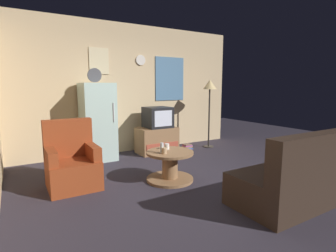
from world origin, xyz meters
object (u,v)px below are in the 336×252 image
at_px(coffee_table, 170,166).
at_px(mug_ceramic_tan, 164,151).
at_px(couch, 301,178).
at_px(crt_tv, 158,117).
at_px(armchair, 72,164).
at_px(book_stack, 187,147).
at_px(wine_glass, 162,148).
at_px(standing_lamp, 210,90).
at_px(fridge, 98,122).
at_px(mug_ceramic_white, 167,147).
at_px(tv_stand, 157,140).

relative_size(coffee_table, mug_ceramic_tan, 8.00).
bearing_deg(mug_ceramic_tan, couch, -51.26).
bearing_deg(crt_tv, mug_ceramic_tan, -115.59).
height_order(crt_tv, mug_ceramic_tan, crt_tv).
distance_m(armchair, book_stack, 2.82).
height_order(crt_tv, wine_glass, crt_tv).
relative_size(standing_lamp, mug_ceramic_tan, 17.67).
xyz_separation_m(fridge, mug_ceramic_white, (0.63, -1.58, -0.25)).
bearing_deg(coffee_table, book_stack, 47.23).
xyz_separation_m(fridge, couch, (1.59, -3.21, -0.44)).
height_order(crt_tv, standing_lamp, standing_lamp).
bearing_deg(book_stack, standing_lamp, 2.99).
height_order(fridge, wine_glass, fridge).
bearing_deg(coffee_table, couch, -56.49).
distance_m(tv_stand, mug_ceramic_white, 1.62).
xyz_separation_m(couch, book_stack, (0.33, 2.92, -0.24)).
bearing_deg(standing_lamp, book_stack, -177.01).
height_order(mug_ceramic_white, couch, couch).
bearing_deg(tv_stand, wine_glass, -115.85).
bearing_deg(mug_ceramic_white, couch, -59.46).
relative_size(couch, book_stack, 7.74).
bearing_deg(coffee_table, tv_stand, 68.31).
bearing_deg(mug_ceramic_white, coffee_table, -100.94).
height_order(standing_lamp, mug_ceramic_white, standing_lamp).
bearing_deg(couch, armchair, 139.35).
xyz_separation_m(coffee_table, wine_glass, (-0.14, -0.01, 0.30)).
relative_size(mug_ceramic_tan, book_stack, 0.41).
bearing_deg(book_stack, wine_glass, -135.60).
height_order(mug_ceramic_white, book_stack, mug_ceramic_white).
relative_size(coffee_table, wine_glass, 4.80).
height_order(crt_tv, mug_ceramic_white, crt_tv).
xyz_separation_m(fridge, armchair, (-0.74, -1.21, -0.42)).
bearing_deg(crt_tv, tv_stand, 177.69).
bearing_deg(mug_ceramic_tan, fridge, 104.23).
distance_m(standing_lamp, wine_glass, 2.69).
bearing_deg(book_stack, mug_ceramic_tan, -134.22).
bearing_deg(fridge, standing_lamp, -5.85).
bearing_deg(mug_ceramic_white, book_stack, 44.91).
xyz_separation_m(wine_glass, armchair, (-1.19, 0.51, -0.19)).
bearing_deg(fridge, wine_glass, -75.15).
height_order(coffee_table, mug_ceramic_white, mug_ceramic_white).
bearing_deg(coffee_table, fridge, 109.30).
relative_size(fridge, crt_tv, 3.28).
bearing_deg(armchair, couch, -40.65).
height_order(tv_stand, book_stack, tv_stand).
distance_m(fridge, armchair, 1.48).
relative_size(crt_tv, armchair, 0.56).
xyz_separation_m(mug_ceramic_tan, couch, (1.13, -1.41, -0.19)).
relative_size(crt_tv, wine_glass, 3.60).
distance_m(mug_ceramic_white, armchair, 1.42).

